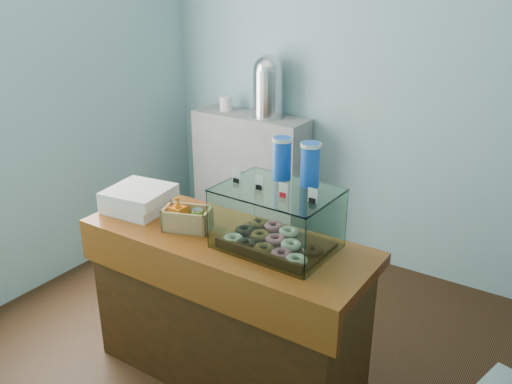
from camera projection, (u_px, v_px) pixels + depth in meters
The scene contains 8 objects.
ground at pixel (252, 349), 3.39m from camera, with size 3.50×3.50×0.00m, color black.
room_shell at pixel (256, 76), 2.74m from camera, with size 3.54×3.04×2.82m.
counter at pixel (227, 307), 3.02m from camera, with size 1.60×0.60×0.90m.
back_shelf at pixel (251, 177), 4.66m from camera, with size 1.00×0.32×1.10m, color gray.
display_case at pixel (280, 213), 2.71m from camera, with size 0.58×0.43×0.53m.
condiment_crate at pixel (186, 218), 2.91m from camera, with size 0.29×0.23×0.18m.
pastry_boxes at pixel (139, 199), 3.15m from camera, with size 0.38×0.38×0.13m.
coffee_urn at pixel (268, 85), 4.29m from camera, with size 0.27×0.27×0.50m.
Camera 1 is at (1.55, -2.30, 2.19)m, focal length 38.00 mm.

